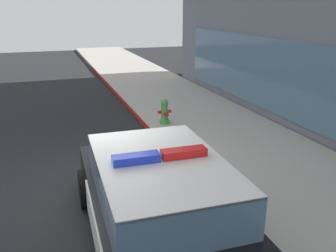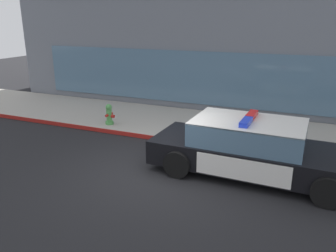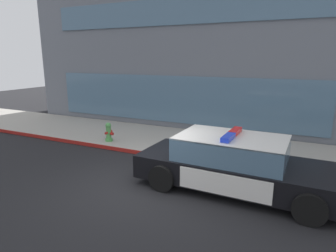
{
  "view_description": "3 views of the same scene",
  "coord_description": "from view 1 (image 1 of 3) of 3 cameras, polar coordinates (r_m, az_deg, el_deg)",
  "views": [
    {
      "loc": [
        6.39,
        -0.59,
        3.36
      ],
      "look_at": [
        0.33,
        1.51,
        1.24
      ],
      "focal_mm": 38.73,
      "sensor_mm": 36.0,
      "label": 1
    },
    {
      "loc": [
        3.32,
        -7.15,
        3.75
      ],
      "look_at": [
        -0.51,
        1.9,
        0.6
      ],
      "focal_mm": 36.25,
      "sensor_mm": 36.0,
      "label": 2
    },
    {
      "loc": [
        3.61,
        -6.13,
        3.29
      ],
      "look_at": [
        -0.18,
        1.84,
        1.19
      ],
      "focal_mm": 30.95,
      "sensor_mm": 36.0,
      "label": 3
    }
  ],
  "objects": [
    {
      "name": "ground",
      "position": [
        7.25,
        -12.42,
        -9.8
      ],
      "size": [
        48.0,
        48.0,
        0.0
      ],
      "primitive_type": "plane",
      "color": "black"
    },
    {
      "name": "sidewalk",
      "position": [
        8.45,
        14.52,
        -5.18
      ],
      "size": [
        48.0,
        3.58,
        0.15
      ],
      "primitive_type": "cube",
      "color": "#A39E93",
      "rests_on": "ground"
    },
    {
      "name": "curb_red_paint",
      "position": [
        7.66,
        3.07,
        -7.12
      ],
      "size": [
        28.8,
        0.04,
        0.14
      ],
      "primitive_type": "cube",
      "color": "maroon",
      "rests_on": "ground"
    },
    {
      "name": "police_cruiser",
      "position": [
        5.15,
        -0.69,
        -13.07
      ],
      "size": [
        5.12,
        2.21,
        1.49
      ],
      "rotation": [
        0.0,
        0.0,
        -0.03
      ],
      "color": "black",
      "rests_on": "ground"
    },
    {
      "name": "fire_hydrant",
      "position": [
        10.35,
        -0.55,
        2.28
      ],
      "size": [
        0.34,
        0.39,
        0.73
      ],
      "color": "#4C994C",
      "rests_on": "sidewalk"
    }
  ]
}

